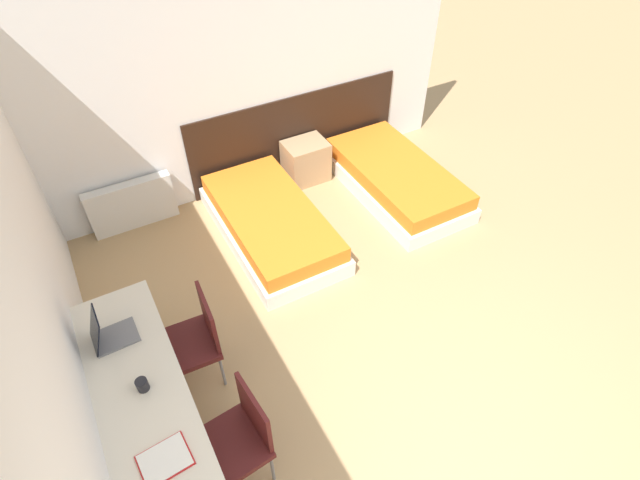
% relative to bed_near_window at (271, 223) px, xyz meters
% --- Properties ---
extents(wall_back, '(5.24, 0.05, 2.70)m').
position_rel_bed_near_window_xyz_m(wall_back, '(0.14, 1.01, 1.17)').
color(wall_back, white).
rests_on(wall_back, ground_plane).
extents(wall_left, '(0.05, 5.01, 2.70)m').
position_rel_bed_near_window_xyz_m(wall_left, '(-2.00, -1.02, 1.17)').
color(wall_left, white).
rests_on(wall_left, ground_plane).
extents(headboard_panel, '(2.68, 0.03, 0.99)m').
position_rel_bed_near_window_xyz_m(headboard_panel, '(0.81, 0.97, 0.32)').
color(headboard_panel, black).
rests_on(headboard_panel, ground_plane).
extents(bed_near_window, '(0.96, 1.88, 0.36)m').
position_rel_bed_near_window_xyz_m(bed_near_window, '(0.00, 0.00, 0.00)').
color(bed_near_window, silver).
rests_on(bed_near_window, ground_plane).
extents(bed_near_door, '(0.96, 1.88, 0.36)m').
position_rel_bed_near_window_xyz_m(bed_near_door, '(1.62, 0.00, 0.00)').
color(bed_near_door, silver).
rests_on(bed_near_door, ground_plane).
extents(nightstand, '(0.50, 0.39, 0.50)m').
position_rel_bed_near_window_xyz_m(nightstand, '(0.81, 0.74, 0.07)').
color(nightstand, tan).
rests_on(nightstand, ground_plane).
extents(radiator, '(0.91, 0.12, 0.55)m').
position_rel_bed_near_window_xyz_m(radiator, '(-1.23, 0.89, 0.10)').
color(radiator, silver).
rests_on(radiator, ground_plane).
extents(desk, '(0.58, 1.96, 0.73)m').
position_rel_bed_near_window_xyz_m(desk, '(-1.69, -1.70, 0.40)').
color(desk, beige).
rests_on(desk, ground_plane).
extents(chair_near_laptop, '(0.48, 0.48, 0.87)m').
position_rel_bed_near_window_xyz_m(chair_near_laptop, '(-1.22, -1.24, 0.30)').
color(chair_near_laptop, '#511919').
rests_on(chair_near_laptop, ground_plane).
extents(chair_near_notebook, '(0.50, 0.50, 0.87)m').
position_rel_bed_near_window_xyz_m(chair_near_notebook, '(-1.22, -2.15, 0.30)').
color(chair_near_notebook, '#511919').
rests_on(chair_near_notebook, ground_plane).
extents(laptop, '(0.31, 0.24, 0.30)m').
position_rel_bed_near_window_xyz_m(laptop, '(-1.76, -1.17, 0.62)').
color(laptop, slate).
rests_on(laptop, desk).
extents(open_notebook, '(0.31, 0.26, 0.02)m').
position_rel_bed_near_window_xyz_m(open_notebook, '(-1.67, -2.20, 0.57)').
color(open_notebook, '#B21E1E').
rests_on(open_notebook, desk).
extents(mug, '(0.08, 0.08, 0.09)m').
position_rel_bed_near_window_xyz_m(mug, '(-1.66, -1.67, 0.60)').
color(mug, black).
rests_on(mug, desk).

